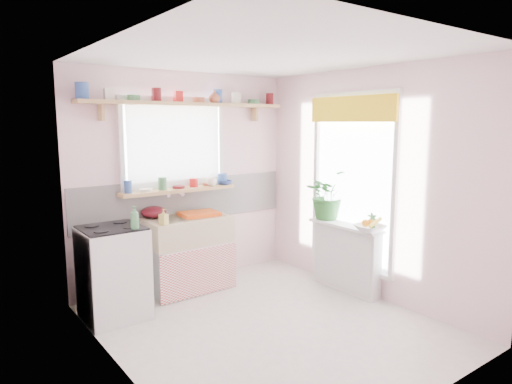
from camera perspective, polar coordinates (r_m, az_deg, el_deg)
room at (r=5.22m, az=1.37°, el=2.72°), size 3.20×3.20×3.20m
sink_unit at (r=5.33m, az=-8.53°, el=-7.55°), size 0.95×0.65×1.11m
cooker at (r=4.75m, az=-17.41°, el=-9.55°), size 0.58×0.58×0.93m
radiator_ledge at (r=5.37m, az=11.17°, el=-7.88°), size 0.22×0.95×0.78m
windowsill at (r=5.34m, az=-9.65°, el=0.24°), size 1.40×0.22×0.04m
pine_shelf at (r=5.35m, az=-8.42°, el=10.81°), size 2.52×0.24×0.04m
shelf_crockery at (r=5.34m, az=-8.66°, el=11.61°), size 2.47×0.11×0.12m
sill_crockery at (r=5.32m, az=-9.84°, el=1.02°), size 1.35×0.11×0.12m
dish_tray at (r=5.30m, az=-7.11°, el=-2.72°), size 0.46×0.36×0.04m
colander at (r=5.27m, az=-12.67°, el=-2.46°), size 0.36×0.36×0.13m
jade_plant at (r=5.48m, az=8.89°, el=-0.29°), size 0.59×0.53×0.59m
fruit_bowl at (r=4.95m, az=14.06°, el=-4.43°), size 0.34×0.34×0.08m
herb_pot at (r=4.96m, az=14.33°, el=-3.67°), size 0.13×0.11×0.20m
soap_bottle_sink at (r=4.88m, az=-11.48°, el=-3.07°), size 0.10×0.10×0.17m
sill_cup at (r=5.48m, az=-5.54°, el=1.24°), size 0.15×0.15×0.09m
sill_bowl at (r=5.58m, az=-3.89°, el=1.19°), size 0.20×0.20×0.05m
shelf_vase at (r=5.46m, az=-5.23°, el=11.81°), size 0.18×0.18×0.15m
cooker_bottle at (r=4.45m, az=-14.94°, el=-3.11°), size 0.10×0.10×0.22m
fruit at (r=4.94m, az=14.07°, el=-3.72°), size 0.20×0.14×0.10m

